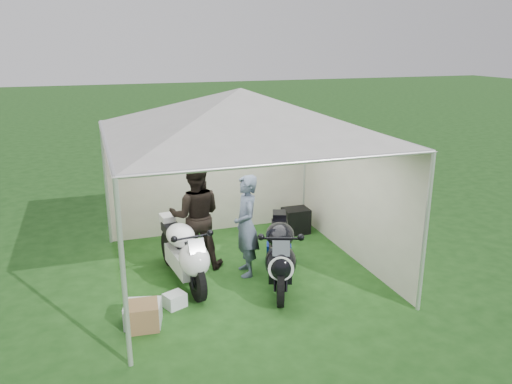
% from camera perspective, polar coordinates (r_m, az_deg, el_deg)
% --- Properties ---
extents(ground, '(80.00, 80.00, 0.00)m').
position_cam_1_polar(ground, '(8.42, -1.57, -8.98)').
color(ground, '#194113').
rests_on(ground, ground).
extents(canopy_tent, '(5.66, 5.66, 3.00)m').
position_cam_1_polar(canopy_tent, '(7.69, -1.80, 8.67)').
color(canopy_tent, silver).
rests_on(canopy_tent, ground).
extents(motorcycle_white, '(0.59, 1.96, 0.97)m').
position_cam_1_polar(motorcycle_white, '(7.85, -8.21, -6.80)').
color(motorcycle_white, black).
rests_on(motorcycle_white, ground).
extents(motorcycle_black, '(0.96, 1.95, 1.00)m').
position_cam_1_polar(motorcycle_black, '(7.71, 2.76, -6.95)').
color(motorcycle_black, black).
rests_on(motorcycle_black, ground).
extents(paddock_stand, '(0.49, 0.40, 0.32)m').
position_cam_1_polar(paddock_stand, '(8.72, 2.62, -6.90)').
color(paddock_stand, '#0E26C2').
rests_on(paddock_stand, ground).
extents(person_dark_jacket, '(1.02, 0.88, 1.81)m').
position_cam_1_polar(person_dark_jacket, '(8.31, -6.92, -2.70)').
color(person_dark_jacket, black).
rests_on(person_dark_jacket, ground).
extents(person_blue_jacket, '(0.45, 0.64, 1.67)m').
position_cam_1_polar(person_blue_jacket, '(8.01, -1.12, -3.88)').
color(person_blue_jacket, slate).
rests_on(person_blue_jacket, ground).
extents(equipment_box, '(0.50, 0.40, 0.50)m').
position_cam_1_polar(equipment_box, '(9.96, 4.57, -3.28)').
color(equipment_box, black).
rests_on(equipment_box, ground).
extents(crate_0, '(0.55, 0.47, 0.32)m').
position_cam_1_polar(crate_0, '(7.06, -12.78, -13.39)').
color(crate_0, '#B9BDC2').
rests_on(crate_0, ground).
extents(crate_1, '(0.42, 0.42, 0.35)m').
position_cam_1_polar(crate_1, '(6.98, -12.71, -13.62)').
color(crate_1, brown).
rests_on(crate_1, ground).
extents(crate_2, '(0.35, 0.33, 0.21)m').
position_cam_1_polar(crate_2, '(7.42, -9.26, -12.10)').
color(crate_2, silver).
rests_on(crate_2, ground).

